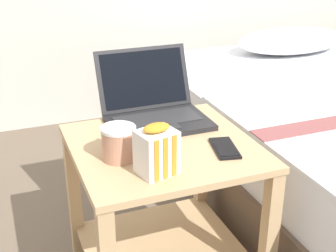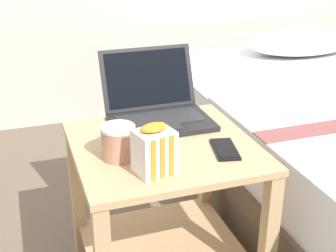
# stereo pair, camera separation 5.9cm
# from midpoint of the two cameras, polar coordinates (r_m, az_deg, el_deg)

# --- Properties ---
(bedside_table) EXTENTS (0.57, 0.56, 0.55)m
(bedside_table) POSITION_cam_midpoint_polar(r_m,az_deg,el_deg) (1.59, 0.58, -8.71)
(bedside_table) COLOR tan
(bedside_table) RESTS_ON ground_plane
(laptop) EXTENTS (0.34, 0.32, 0.23)m
(laptop) POSITION_cam_midpoint_polar(r_m,az_deg,el_deg) (1.65, -0.36, 2.27)
(laptop) COLOR black
(laptop) RESTS_ON bedside_table
(mug_front_left) EXTENTS (0.10, 0.15, 0.10)m
(mug_front_left) POSITION_cam_midpoint_polar(r_m,az_deg,el_deg) (1.39, -4.92, -1.72)
(mug_front_left) COLOR tan
(mug_front_left) RESTS_ON bedside_table
(snack_bag) EXTENTS (0.12, 0.11, 0.15)m
(snack_bag) POSITION_cam_midpoint_polar(r_m,az_deg,el_deg) (1.29, -0.37, -3.02)
(snack_bag) COLOR white
(snack_bag) RESTS_ON bedside_table
(cell_phone) EXTENTS (0.10, 0.16, 0.01)m
(cell_phone) POSITION_cam_midpoint_polar(r_m,az_deg,el_deg) (1.46, 8.10, -2.82)
(cell_phone) COLOR black
(cell_phone) RESTS_ON bedside_table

